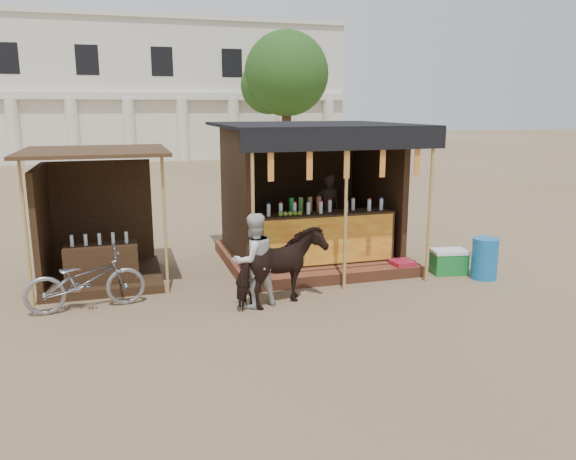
# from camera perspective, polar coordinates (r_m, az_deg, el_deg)

# --- Properties ---
(ground) EXTENTS (120.00, 120.00, 0.00)m
(ground) POSITION_cam_1_polar(r_m,az_deg,el_deg) (8.14, 3.27, -9.93)
(ground) COLOR #846B4C
(ground) RESTS_ON ground
(main_stall) EXTENTS (3.60, 3.61, 2.78)m
(main_stall) POSITION_cam_1_polar(r_m,az_deg,el_deg) (11.23, 2.42, 1.77)
(main_stall) COLOR brown
(main_stall) RESTS_ON ground
(secondary_stall) EXTENTS (2.40, 2.40, 2.38)m
(secondary_stall) POSITION_cam_1_polar(r_m,az_deg,el_deg) (10.57, -19.37, -0.55)
(secondary_stall) COLOR #382614
(secondary_stall) RESTS_ON ground
(cow) EXTENTS (1.61, 1.18, 1.24)m
(cow) POSITION_cam_1_polar(r_m,az_deg,el_deg) (8.81, -0.73, -3.88)
(cow) COLOR black
(cow) RESTS_ON ground
(motorbike) EXTENTS (1.86, 0.85, 0.94)m
(motorbike) POSITION_cam_1_polar(r_m,az_deg,el_deg) (9.24, -19.88, -4.83)
(motorbike) COLOR gray
(motorbike) RESTS_ON ground
(bystander) EXTENTS (0.86, 0.75, 1.50)m
(bystander) POSITION_cam_1_polar(r_m,az_deg,el_deg) (8.76, -3.50, -3.11)
(bystander) COLOR beige
(bystander) RESTS_ON ground
(blue_barrel) EXTENTS (0.55, 0.55, 0.76)m
(blue_barrel) POSITION_cam_1_polar(r_m,az_deg,el_deg) (10.89, 19.34, -2.74)
(blue_barrel) COLOR #1664AA
(blue_barrel) RESTS_ON ground
(red_crate) EXTENTS (0.41, 0.43, 0.28)m
(red_crate) POSITION_cam_1_polar(r_m,az_deg,el_deg) (10.74, 11.47, -3.80)
(red_crate) COLOR maroon
(red_crate) RESTS_ON ground
(cooler) EXTENTS (0.71, 0.55, 0.46)m
(cooler) POSITION_cam_1_polar(r_m,az_deg,el_deg) (11.04, 16.01, -3.09)
(cooler) COLOR #1A782F
(cooler) RESTS_ON ground
(background_building) EXTENTS (26.00, 7.45, 8.18)m
(background_building) POSITION_cam_1_polar(r_m,az_deg,el_deg) (37.03, -16.13, 13.29)
(background_building) COLOR silver
(background_building) RESTS_ON ground
(tree) EXTENTS (4.50, 4.40, 7.00)m
(tree) POSITION_cam_1_polar(r_m,az_deg,el_deg) (30.44, -0.58, 15.29)
(tree) COLOR #382314
(tree) RESTS_ON ground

